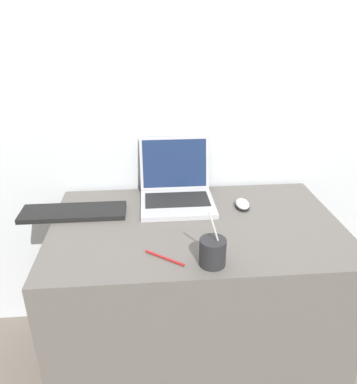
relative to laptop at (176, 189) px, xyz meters
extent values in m
cube|color=silver|center=(0.06, 0.18, 0.44)|extent=(7.00, 0.04, 2.50)
cube|color=#5B5651|center=(0.06, -0.22, -0.43)|extent=(1.15, 0.71, 0.76)
cube|color=#ADADB2|center=(0.00, -0.06, -0.04)|extent=(0.32, 0.27, 0.02)
cube|color=black|center=(0.00, -0.04, -0.03)|extent=(0.28, 0.15, 0.00)
cube|color=#ADADB2|center=(0.00, 0.10, 0.08)|extent=(0.32, 0.06, 0.24)
cube|color=#19284C|center=(0.00, 0.10, 0.08)|extent=(0.29, 0.05, 0.21)
cylinder|color=#232326|center=(0.08, -0.49, -0.01)|extent=(0.09, 0.09, 0.09)
cylinder|color=black|center=(0.08, -0.49, 0.03)|extent=(0.08, 0.08, 0.01)
cylinder|color=white|center=(0.09, -0.50, 0.07)|extent=(0.06, 0.04, 0.18)
ellipsoid|color=black|center=(0.28, -0.10, -0.05)|extent=(0.06, 0.09, 0.01)
ellipsoid|color=silver|center=(0.28, -0.10, -0.04)|extent=(0.06, 0.09, 0.04)
cube|color=black|center=(-0.44, -0.10, -0.04)|extent=(0.43, 0.14, 0.02)
cylinder|color=#A51E1E|center=(-0.08, -0.45, -0.05)|extent=(0.13, 0.10, 0.01)
camera|label=1|loc=(-0.12, -1.50, 0.69)|focal=35.00mm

